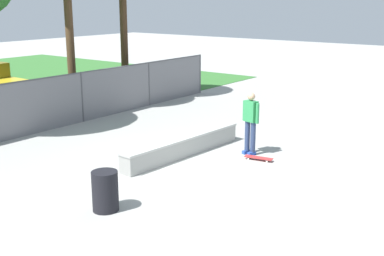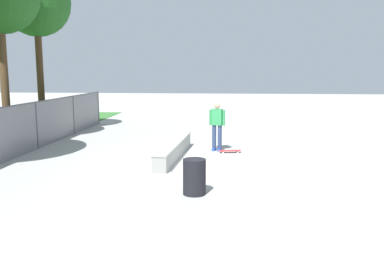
% 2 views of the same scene
% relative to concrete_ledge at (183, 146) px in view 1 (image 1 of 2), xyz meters
% --- Properties ---
extents(ground_plane, '(80.00, 80.00, 0.00)m').
position_rel_concrete_ledge_xyz_m(ground_plane, '(-0.80, -0.79, -0.28)').
color(ground_plane, '#9E9E99').
extents(concrete_ledge, '(4.55, 0.78, 0.56)m').
position_rel_concrete_ledge_xyz_m(concrete_ledge, '(0.00, 0.00, 0.00)').
color(concrete_ledge, '#999993').
rests_on(concrete_ledge, ground).
extents(skateboarder, '(0.34, 0.59, 1.82)m').
position_rel_concrete_ledge_xyz_m(skateboarder, '(1.26, -1.47, 0.73)').
color(skateboarder, '#2647A5').
rests_on(skateboarder, ground).
extents(skateboard, '(0.34, 0.82, 0.09)m').
position_rel_concrete_ledge_xyz_m(skateboard, '(0.92, -1.96, -0.21)').
color(skateboard, red).
rests_on(skateboard, ground).
extents(chainlink_fence, '(18.26, 0.07, 1.83)m').
position_rel_concrete_ledge_xyz_m(chainlink_fence, '(-0.80, 5.45, 0.72)').
color(chainlink_fence, '#4C4C51').
rests_on(chainlink_fence, ground).
extents(trash_bin, '(0.56, 0.56, 0.87)m').
position_rel_concrete_ledge_xyz_m(trash_bin, '(-4.02, -1.04, 0.15)').
color(trash_bin, black).
rests_on(trash_bin, ground).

